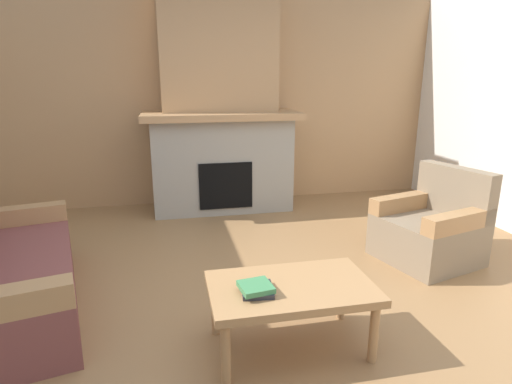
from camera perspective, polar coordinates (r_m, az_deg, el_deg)
ground at (r=3.17m, az=1.91°, el=-15.95°), size 9.00×9.00×0.00m
wall_back_wood_panel at (r=5.67m, az=-5.39°, el=12.29°), size 6.00×0.12×2.70m
fireplace at (r=5.32m, az=-4.86°, el=10.09°), size 1.90×0.82×2.70m
armchair at (r=4.21m, az=22.63°, el=-4.65°), size 0.93×0.93×0.85m
coffee_table at (r=2.65m, az=4.77°, el=-13.42°), size 1.00×0.60×0.43m
book_stack_near_edge at (r=2.51m, az=0.07°, el=-12.90°), size 0.22×0.23×0.06m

